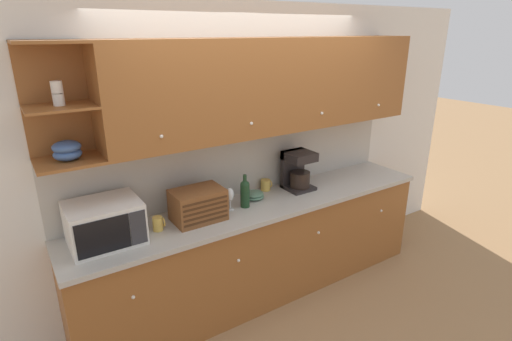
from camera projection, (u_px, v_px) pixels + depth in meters
ground_plane at (245, 276)px, 4.07m from camera, size 24.00×24.00×0.00m
wall_back at (242, 153)px, 3.66m from camera, size 5.76×0.06×2.60m
counter_unit at (261, 248)px, 3.68m from camera, size 3.38×0.62×0.93m
backsplash_panel at (244, 161)px, 3.65m from camera, size 3.36×0.01×0.61m
upper_cabinets at (272, 86)px, 3.37m from camera, size 3.36×0.40×0.78m
microwave at (105, 223)px, 2.81m from camera, size 0.50×0.41×0.31m
mug_blue_second at (158, 224)px, 3.02m from camera, size 0.09×0.08×0.11m
bread_box at (198, 205)px, 3.17m from camera, size 0.41×0.28×0.26m
wine_glass at (230, 195)px, 3.34m from camera, size 0.07×0.07×0.20m
wine_bottle at (245, 192)px, 3.40m from camera, size 0.08×0.08×0.29m
bowl_stack_on_counter at (254, 195)px, 3.60m from camera, size 0.18×0.18×0.07m
mug at (266, 185)px, 3.78m from camera, size 0.10×0.09×0.10m
coffee_maker at (297, 170)px, 3.79m from camera, size 0.25×0.26×0.37m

